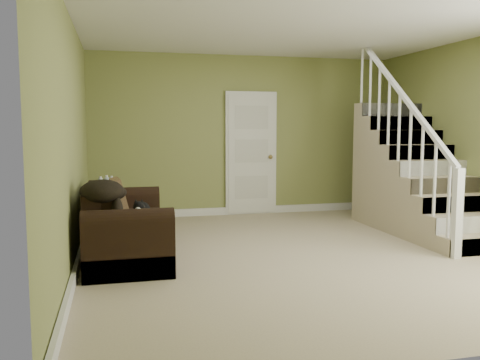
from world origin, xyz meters
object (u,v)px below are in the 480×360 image
side_table (107,213)px  banana (137,220)px  sofa (123,230)px  cat (142,210)px

side_table → banana: bearing=-77.3°
sofa → banana: bearing=-60.8°
cat → banana: bearing=-91.0°
side_table → banana: 1.53m
sofa → side_table: side_table is taller
sofa → side_table: 1.23m
side_table → cat: size_ratio=1.59×
sofa → banana: 0.34m
banana → sofa: bearing=115.8°
sofa → cat: bearing=0.2°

